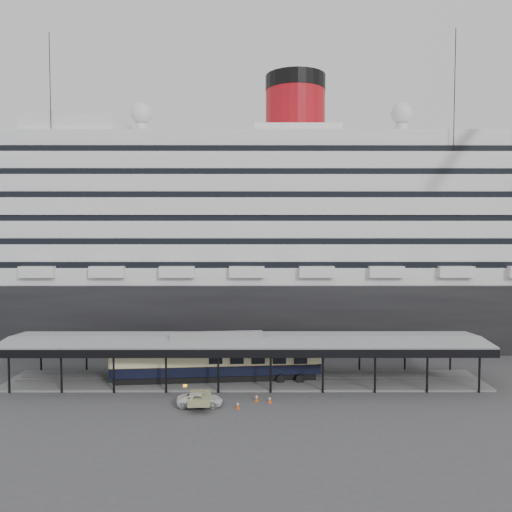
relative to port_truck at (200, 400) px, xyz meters
The scene contains 8 objects.
ground 5.57m from the port_truck, 36.05° to the left, with size 200.00×200.00×0.00m, color #3C3C3E.
cruise_ship 39.71m from the port_truck, 82.69° to the left, with size 130.00×30.00×43.90m.
platform_canopy 9.55m from the port_truck, 61.54° to the left, with size 56.00×9.18×5.30m.
port_truck is the anchor object (origin of this frame).
pullman_carriage 8.63m from the port_truck, 82.44° to the left, with size 24.70×5.24×24.07m.
traffic_cone_left 3.98m from the port_truck, 10.73° to the right, with size 0.40×0.40×0.75m.
traffic_cone_mid 7.24m from the port_truck, ahead, with size 0.51×0.51×0.74m.
traffic_cone_right 5.98m from the port_truck, 13.52° to the left, with size 0.40×0.40×0.77m.
Camera 1 is at (1.15, -53.38, 18.00)m, focal length 35.00 mm.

